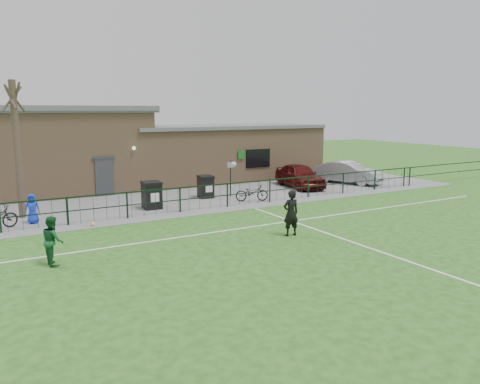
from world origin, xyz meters
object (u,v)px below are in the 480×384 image
sign_post (230,178)px  spectator_child (32,209)px  wheelie_bin_right (206,187)px  outfield_player (53,240)px  ball_ground (93,224)px  wheelie_bin_left (152,196)px  car_maroon (300,176)px  bicycle_e (252,193)px  car_silver (348,172)px  bare_tree (17,150)px

sign_post → spectator_child: sign_post is taller
wheelie_bin_right → outfield_player: size_ratio=0.73×
wheelie_bin_right → outfield_player: outfield_player is taller
ball_ground → sign_post: bearing=20.6°
wheelie_bin_left → car_maroon: (10.00, 1.48, 0.12)m
spectator_child → outfield_player: bearing=-76.2°
bicycle_e → spectator_child: spectator_child is taller
wheelie_bin_left → car_silver: car_silver is taller
wheelie_bin_right → spectator_child: (-8.86, -1.70, 0.07)m
wheelie_bin_right → ball_ground: wheelie_bin_right is taller
car_silver → bicycle_e: car_silver is taller
wheelie_bin_right → sign_post: sign_post is taller
car_silver → spectator_child: car_silver is taller
bare_tree → car_maroon: bare_tree is taller
wheelie_bin_right → ball_ground: 7.61m
bare_tree → sign_post: 10.66m
wheelie_bin_right → bicycle_e: bearing=-43.1°
wheelie_bin_left → spectator_child: 5.38m
sign_post → bicycle_e: 1.85m
bare_tree → car_maroon: (15.64, 0.44, -2.25)m
ball_ground → wheelie_bin_right: bearing=26.8°
car_maroon → car_silver: (3.70, -0.25, -0.01)m
sign_post → bicycle_e: size_ratio=1.17×
spectator_child → bare_tree: bearing=114.6°
bicycle_e → spectator_child: 10.53m
car_maroon → car_silver: bearing=5.6°
spectator_child → outfield_player: outfield_player is taller
bare_tree → wheelie_bin_right: size_ratio=5.38×
car_silver → bicycle_e: 8.79m
sign_post → outfield_player: sign_post is taller
wheelie_bin_right → bicycle_e: size_ratio=0.65×
wheelie_bin_left → bicycle_e: size_ratio=0.71×
bare_tree → wheelie_bin_right: bearing=1.5°
outfield_player → wheelie_bin_right: bearing=-52.3°
sign_post → car_maroon: size_ratio=0.47×
bare_tree → bicycle_e: 11.24m
car_maroon → wheelie_bin_left: bearing=-162.2°
sign_post → car_maroon: (5.16, 0.57, -0.27)m
wheelie_bin_right → sign_post: (1.34, -0.37, 0.44)m
car_maroon → outfield_player: outfield_player is taller
wheelie_bin_left → spectator_child: size_ratio=0.97×
spectator_child → outfield_player: size_ratio=0.82×
bare_tree → sign_post: size_ratio=3.00×
car_maroon → bicycle_e: bearing=-145.1°
ball_ground → car_silver: bearing=11.3°
outfield_player → car_silver: bearing=-71.3°
bare_tree → bicycle_e: bare_tree is taller
ball_ground → bare_tree: bearing=126.3°
wheelie_bin_left → car_silver: size_ratio=0.28×
car_silver → ball_ground: car_silver is taller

